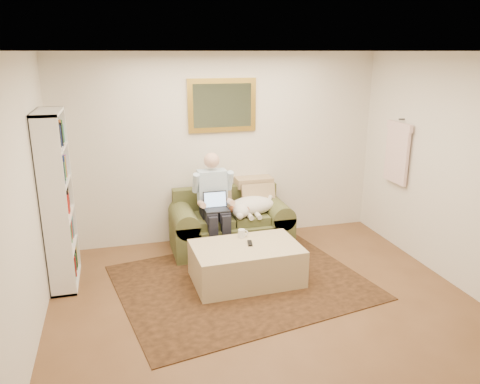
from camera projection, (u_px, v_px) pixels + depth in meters
name	position (u px, v px, depth m)	size (l,w,h in m)	color
room_shell	(272.00, 191.00, 4.52)	(4.51, 5.00, 2.61)	brown
rug	(241.00, 282.00, 5.48)	(2.75, 2.20, 0.01)	black
sofa	(230.00, 228.00, 6.40)	(1.60, 0.81, 0.96)	brown
seated_man	(215.00, 206.00, 6.09)	(0.53, 0.75, 1.34)	#8CB4D8
laptop	(216.00, 205.00, 6.02)	(0.31, 0.25, 0.22)	black
sleeping_dog	(252.00, 205.00, 6.30)	(0.66, 0.41, 0.24)	white
ottoman	(246.00, 263.00, 5.46)	(1.23, 0.78, 0.45)	#CFB78A
coffee_mug	(242.00, 233.00, 5.63)	(0.08, 0.08, 0.10)	white
tv_remote	(250.00, 243.00, 5.44)	(0.05, 0.15, 0.02)	black
bookshelf	(57.00, 200.00, 5.23)	(0.28, 0.80, 2.00)	white
wall_mirror	(222.00, 105.00, 6.31)	(0.94, 0.04, 0.72)	gold
hanging_shirt	(397.00, 149.00, 6.21)	(0.06, 0.52, 0.90)	#FCD5D0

